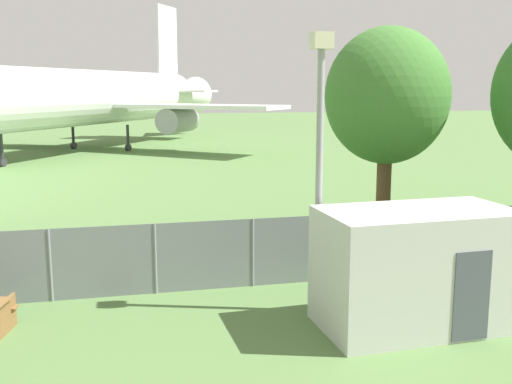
# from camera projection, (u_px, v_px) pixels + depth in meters

# --- Properties ---
(perimeter_fence) EXTENTS (56.07, 0.07, 1.83)m
(perimeter_fence) POSITION_uv_depth(u_px,v_px,m) (253.00, 253.00, 15.77)
(perimeter_fence) COLOR gray
(perimeter_fence) RESTS_ON ground
(airplane) EXTENTS (29.64, 37.12, 13.37)m
(airplane) POSITION_uv_depth(u_px,v_px,m) (91.00, 98.00, 49.05)
(airplane) COLOR white
(airplane) RESTS_ON ground
(portable_cabin) EXTENTS (4.29, 2.42, 2.62)m
(portable_cabin) POSITION_uv_depth(u_px,v_px,m) (416.00, 268.00, 13.08)
(portable_cabin) COLOR silver
(portable_cabin) RESTS_ON ground
(tree_near_hangar) EXTENTS (4.07, 4.07, 7.18)m
(tree_near_hangar) POSITION_uv_depth(u_px,v_px,m) (387.00, 97.00, 19.60)
(tree_near_hangar) COLOR brown
(tree_near_hangar) RESTS_ON ground
(light_mast) EXTENTS (0.44, 0.44, 6.40)m
(light_mast) POSITION_uv_depth(u_px,v_px,m) (320.00, 141.00, 13.47)
(light_mast) COLOR #99999E
(light_mast) RESTS_ON ground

